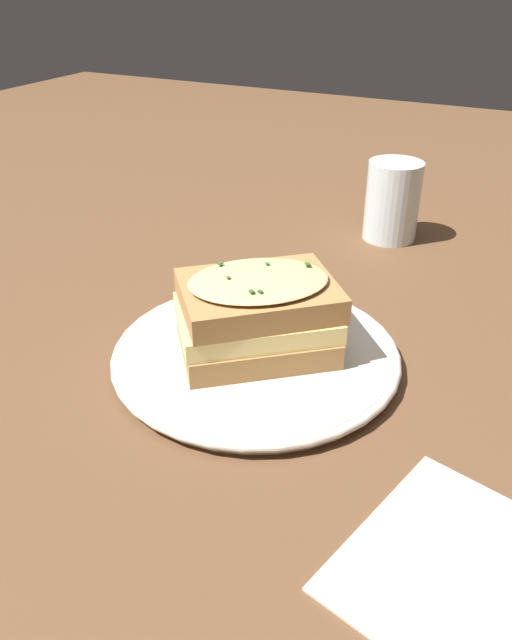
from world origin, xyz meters
The scene contains 5 objects.
ground_plane centered at (0.00, 0.00, 0.00)m, with size 2.40×2.40×0.00m, color brown.
dinner_plate centered at (0.01, 0.01, 0.01)m, with size 0.26×0.26×0.01m.
sandwich centered at (0.01, 0.01, 0.05)m, with size 0.16×0.16×0.07m.
water_glass centered at (0.34, -0.01, 0.05)m, with size 0.07×0.07×0.10m, color silver.
napkin centered at (-0.13, -0.19, 0.00)m, with size 0.15×0.12×0.00m, color silver.
Camera 1 is at (-0.40, -0.19, 0.32)m, focal length 35.00 mm.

